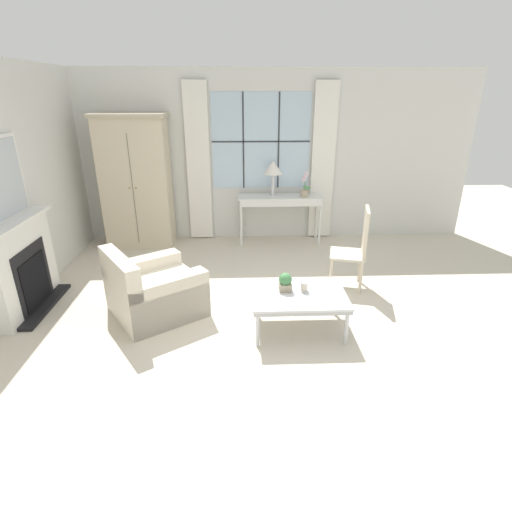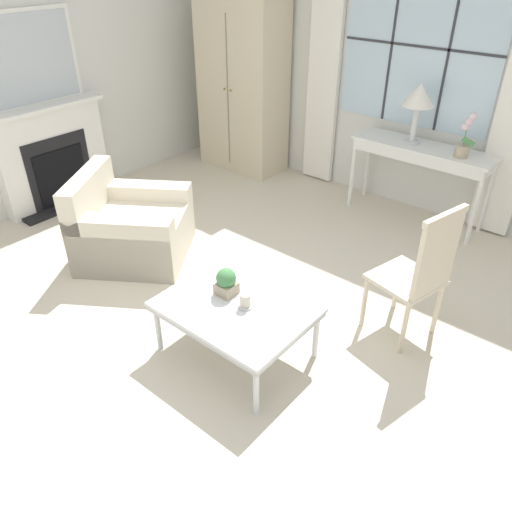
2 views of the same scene
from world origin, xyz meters
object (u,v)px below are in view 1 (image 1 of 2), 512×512
(fireplace, at_px, (21,258))
(table_lamp, at_px, (273,169))
(console_table, at_px, (280,201))
(coffee_table, at_px, (299,296))
(armoire, at_px, (137,182))
(side_chair_wooden, at_px, (356,245))
(pillar_candle, at_px, (304,287))
(potted_plant_small, at_px, (285,282))
(armchair_upholstered, at_px, (154,292))
(potted_orchid, at_px, (305,187))

(fireplace, distance_m, table_lamp, 3.85)
(console_table, distance_m, coffee_table, 2.80)
(armoire, height_order, table_lamp, armoire)
(table_lamp, xyz_separation_m, side_chair_wooden, (0.95, -1.81, -0.66))
(fireplace, relative_size, pillar_candle, 16.71)
(side_chair_wooden, distance_m, coffee_table, 1.32)
(potted_plant_small, bearing_deg, console_table, 85.81)
(armoire, height_order, armchair_upholstered, armoire)
(table_lamp, xyz_separation_m, coffee_table, (0.07, -2.78, -0.87))
(pillar_candle, bearing_deg, side_chair_wooden, 48.90)
(side_chair_wooden, xyz_separation_m, pillar_candle, (-0.82, -0.94, -0.12))
(armoire, bearing_deg, console_table, 1.12)
(armchair_upholstered, distance_m, potted_plant_small, 1.55)
(console_table, xyz_separation_m, table_lamp, (-0.13, -0.00, 0.55))
(armoire, xyz_separation_m, pillar_candle, (2.36, -2.70, -0.59))
(armoire, distance_m, pillar_candle, 3.64)
(armoire, relative_size, potted_orchid, 4.98)
(side_chair_wooden, bearing_deg, console_table, 114.39)
(coffee_table, bearing_deg, console_table, 88.81)
(armchair_upholstered, height_order, pillar_candle, armchair_upholstered)
(armchair_upholstered, distance_m, side_chair_wooden, 2.61)
(table_lamp, distance_m, pillar_candle, 2.86)
(side_chair_wooden, distance_m, potted_plant_small, 1.36)
(side_chair_wooden, bearing_deg, table_lamp, 117.77)
(table_lamp, height_order, coffee_table, table_lamp)
(coffee_table, height_order, pillar_candle, pillar_candle)
(armoire, height_order, coffee_table, armoire)
(console_table, bearing_deg, pillar_candle, -89.93)
(pillar_candle, bearing_deg, potted_plant_small, 171.01)
(fireplace, bearing_deg, console_table, 34.41)
(console_table, bearing_deg, armchair_upholstered, -125.29)
(fireplace, xyz_separation_m, coffee_table, (3.17, -0.57, -0.27))
(potted_orchid, xyz_separation_m, armchair_upholstered, (-2.09, -2.34, -0.69))
(table_lamp, bearing_deg, side_chair_wooden, -62.23)
(fireplace, relative_size, coffee_table, 1.98)
(armoire, distance_m, potted_orchid, 2.76)
(armchair_upholstered, bearing_deg, pillar_candle, -11.49)
(table_lamp, bearing_deg, coffee_table, -88.48)
(coffee_table, bearing_deg, pillar_candle, 27.48)
(side_chair_wooden, relative_size, pillar_candle, 9.10)
(armoire, distance_m, table_lamp, 2.24)
(console_table, height_order, pillar_candle, console_table)
(armoire, relative_size, table_lamp, 3.61)
(fireplace, distance_m, side_chair_wooden, 4.07)
(armoire, height_order, potted_orchid, armoire)
(armoire, distance_m, potted_plant_small, 3.48)
(armchair_upholstered, relative_size, pillar_candle, 10.62)
(armoire, distance_m, coffee_table, 3.64)
(armchair_upholstered, bearing_deg, table_lamp, 56.82)
(table_lamp, xyz_separation_m, potted_plant_small, (-0.07, -2.71, -0.73))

